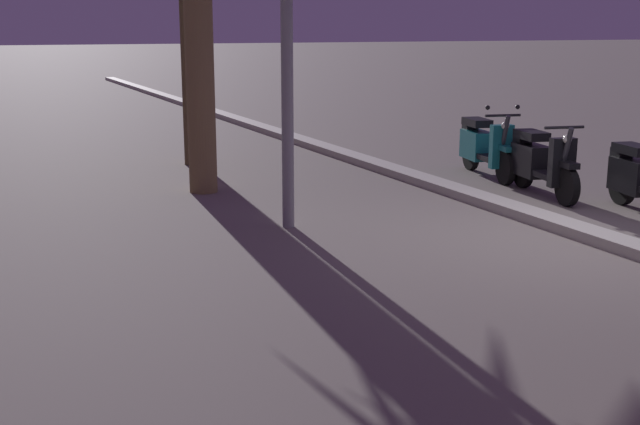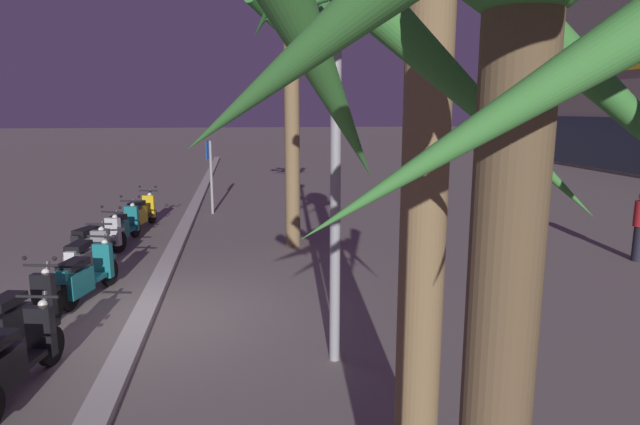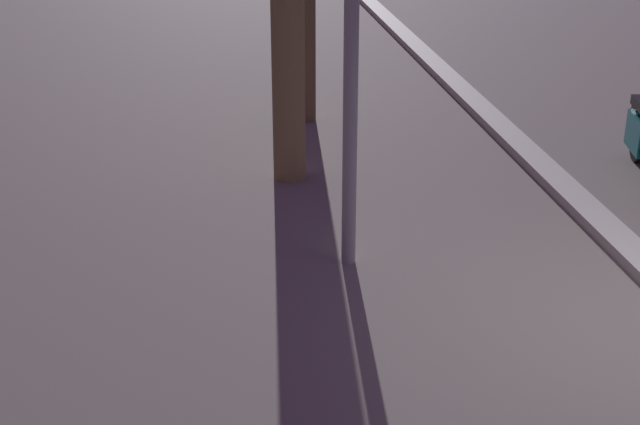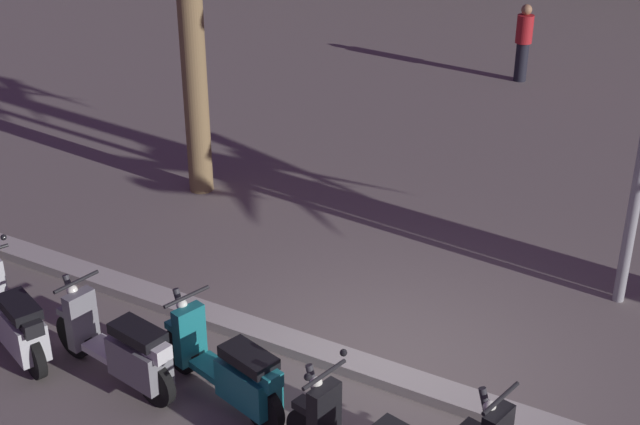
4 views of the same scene
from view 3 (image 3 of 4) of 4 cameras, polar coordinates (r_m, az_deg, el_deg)
The scene contains 0 objects.
Camera 3 is at (-6.32, 4.10, 4.06)m, focal length 51.37 mm.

